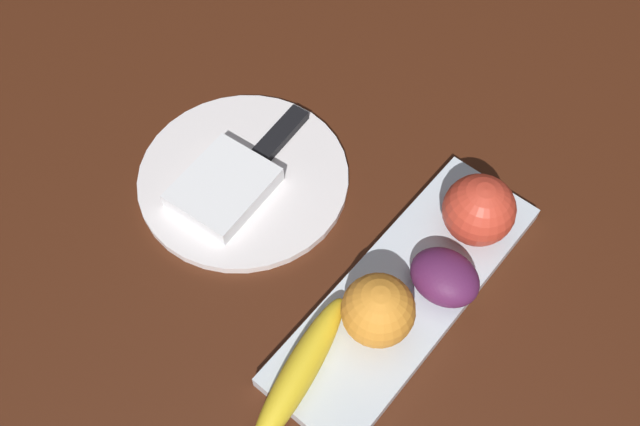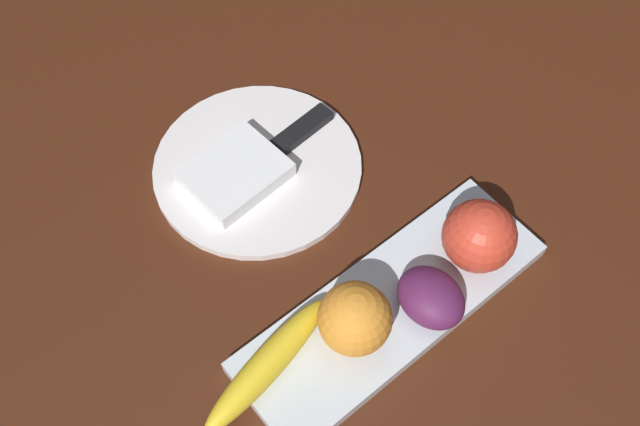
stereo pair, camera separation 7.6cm
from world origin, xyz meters
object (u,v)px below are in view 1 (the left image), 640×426
(grape_bunch, at_px, (445,277))
(knife, at_px, (273,143))
(banana, at_px, (303,373))
(dinner_plate, at_px, (243,178))
(folded_napkin, at_px, (224,187))
(orange_near_apple, at_px, (378,310))
(apple, at_px, (479,210))
(fruit_tray, at_px, (405,293))

(grape_bunch, distance_m, knife, 0.27)
(banana, bearing_deg, dinner_plate, -134.78)
(dinner_plate, relative_size, knife, 1.39)
(folded_napkin, bearing_deg, banana, 62.74)
(orange_near_apple, bearing_deg, banana, -12.68)
(banana, bearing_deg, apple, 161.13)
(apple, relative_size, dinner_plate, 0.31)
(fruit_tray, bearing_deg, apple, 173.25)
(fruit_tray, xyz_separation_m, orange_near_apple, (0.05, 0.00, 0.05))
(orange_near_apple, xyz_separation_m, grape_bunch, (-0.08, 0.03, -0.01))
(apple, bearing_deg, grape_bunch, 10.18)
(fruit_tray, distance_m, banana, 0.15)
(dinner_plate, xyz_separation_m, knife, (-0.06, -0.00, 0.01))
(fruit_tray, relative_size, banana, 2.05)
(apple, xyz_separation_m, folded_napkin, (0.14, -0.25, -0.04))
(apple, height_order, banana, apple)
(dinner_plate, bearing_deg, fruit_tray, 90.00)
(apple, bearing_deg, knife, -78.41)
(banana, relative_size, orange_near_apple, 2.32)
(apple, relative_size, folded_napkin, 0.71)
(dinner_plate, bearing_deg, apple, 113.13)
(grape_bunch, bearing_deg, fruit_tray, -46.04)
(apple, relative_size, knife, 0.44)
(grape_bunch, relative_size, knife, 0.42)
(apple, bearing_deg, orange_near_apple, -4.49)
(orange_near_apple, height_order, knife, orange_near_apple)
(fruit_tray, relative_size, grape_bunch, 4.70)
(banana, height_order, dinner_plate, banana)
(banana, distance_m, knife, 0.30)
(apple, height_order, knife, apple)
(grape_bunch, bearing_deg, dinner_plate, -84.35)
(fruit_tray, height_order, apple, apple)
(fruit_tray, height_order, orange_near_apple, orange_near_apple)
(folded_napkin, distance_m, knife, 0.09)
(grape_bunch, distance_m, dinner_plate, 0.27)
(dinner_plate, height_order, folded_napkin, folded_napkin)
(apple, xyz_separation_m, knife, (0.05, -0.25, -0.04))
(orange_near_apple, xyz_separation_m, dinner_plate, (-0.05, -0.24, -0.05))
(grape_bunch, bearing_deg, banana, -15.60)
(knife, bearing_deg, banana, 42.59)
(grape_bunch, bearing_deg, folded_napkin, -77.76)
(orange_near_apple, relative_size, dinner_plate, 0.30)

